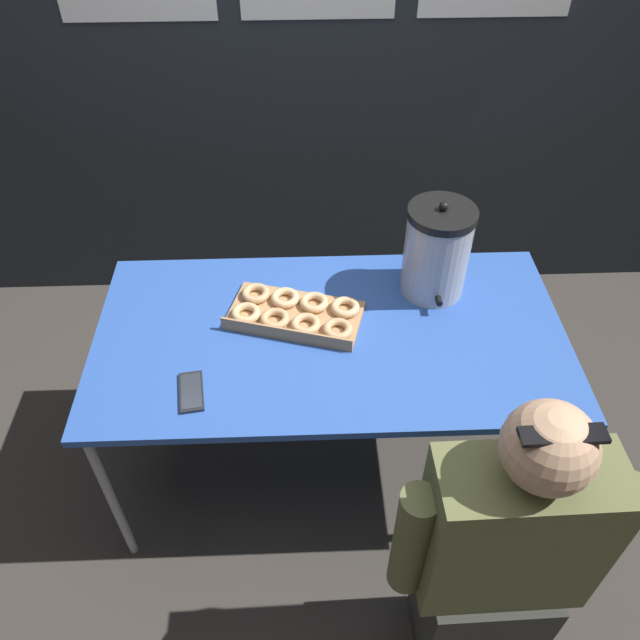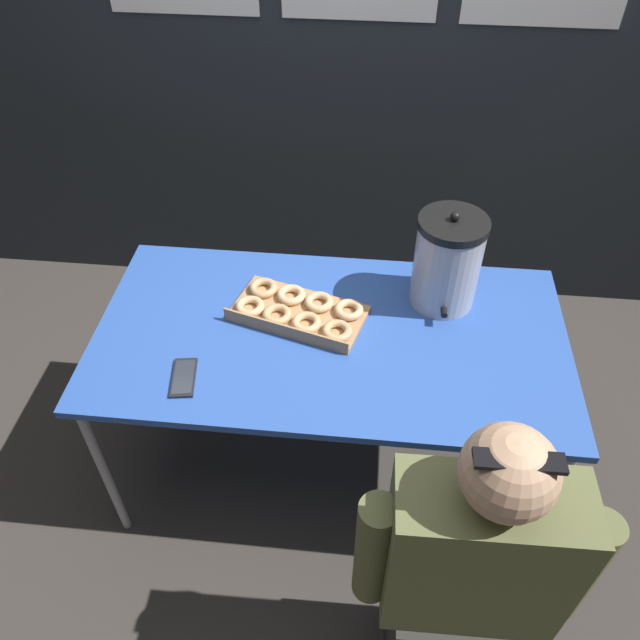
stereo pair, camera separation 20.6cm
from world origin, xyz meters
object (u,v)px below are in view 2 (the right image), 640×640
Objects in this scene: donut_box at (298,311)px; coffee_urn at (447,262)px; cell_phone at (184,378)px; person_seated at (467,581)px.

donut_box is 0.53m from coffee_urn.
donut_box is at bearing 36.88° from cell_phone.
donut_box is 0.99m from person_seated.
person_seated is (0.88, -0.47, -0.19)m from cell_phone.
cell_phone is 0.14× the size of person_seated.
cell_phone is at bearing -118.79° from donut_box.
person_seated is (0.06, -0.93, -0.36)m from coffee_urn.
coffee_urn is 0.30× the size of person_seated.
coffee_urn reaches higher than cell_phone.
coffee_urn reaches higher than donut_box.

